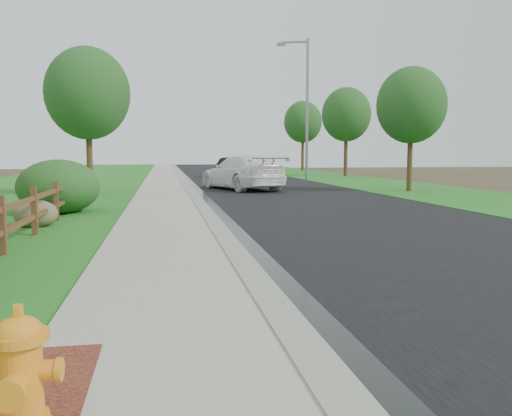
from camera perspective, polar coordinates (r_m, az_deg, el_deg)
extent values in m
plane|color=#3A3120|center=(5.11, 0.29, -15.11)|extent=(120.00, 120.00, 0.00)
cube|color=black|center=(40.11, -1.94, 3.24)|extent=(8.00, 90.00, 0.02)
cube|color=gray|center=(39.76, -7.96, 3.24)|extent=(0.40, 90.00, 0.12)
cube|color=black|center=(39.77, -7.46, 3.19)|extent=(0.50, 90.00, 0.00)
cube|color=#9D9988|center=(39.74, -9.84, 3.19)|extent=(2.20, 90.00, 0.10)
cube|color=#1B611C|center=(39.79, -12.58, 3.11)|extent=(1.60, 90.00, 0.06)
cube|color=#1B611C|center=(40.38, -19.97, 2.92)|extent=(9.00, 90.00, 0.04)
cube|color=#1B611C|center=(41.61, 7.53, 3.30)|extent=(6.00, 90.00, 0.04)
cube|color=#472417|center=(10.36, -25.16, -1.80)|extent=(0.12, 0.12, 1.10)
cube|color=#472417|center=(12.67, -22.30, -0.39)|extent=(0.12, 0.12, 1.10)
cube|color=#472417|center=(15.01, -20.32, 0.59)|extent=(0.12, 0.12, 1.10)
cube|color=#472417|center=(17.37, -18.88, 1.31)|extent=(0.12, 0.12, 1.10)
cube|color=#472417|center=(19.74, -17.78, 1.85)|extent=(0.12, 0.12, 1.10)
cube|color=#472417|center=(11.52, -23.56, -1.52)|extent=(0.08, 2.35, 0.10)
cube|color=#472417|center=(11.48, -23.64, 0.46)|extent=(0.08, 2.35, 0.10)
cube|color=#472417|center=(13.85, -21.21, -0.27)|extent=(0.08, 2.35, 0.10)
cube|color=#472417|center=(13.82, -21.27, 1.38)|extent=(0.08, 2.35, 0.10)
cube|color=#472417|center=(16.20, -19.54, 0.62)|extent=(0.08, 2.35, 0.10)
cube|color=#472417|center=(16.17, -19.58, 2.04)|extent=(0.08, 2.35, 0.10)
cube|color=#472417|center=(18.56, -18.29, 1.29)|extent=(0.08, 2.35, 0.10)
cube|color=#472417|center=(18.53, -18.33, 2.52)|extent=(0.08, 2.35, 0.10)
cylinder|color=orange|center=(3.72, -23.49, -16.63)|extent=(0.26, 0.26, 0.59)
cylinder|color=orange|center=(3.62, -23.69, -12.32)|extent=(0.35, 0.35, 0.06)
ellipsoid|color=orange|center=(3.61, -23.70, -11.98)|extent=(0.28, 0.28, 0.21)
cylinder|color=orange|center=(3.57, -23.79, -9.90)|extent=(0.06, 0.06, 0.08)
cylinder|color=orange|center=(3.55, -24.30, -17.13)|extent=(0.17, 0.14, 0.17)
cylinder|color=orange|center=(3.64, -20.53, -15.65)|extent=(0.15, 0.14, 0.14)
imported|color=white|center=(26.74, -1.48, 3.75)|extent=(4.07, 6.18, 1.66)
imported|color=black|center=(40.68, -2.77, 4.41)|extent=(2.99, 5.01, 1.60)
imported|color=black|center=(47.25, -1.05, 4.50)|extent=(2.88, 4.51, 1.40)
cylinder|color=gray|center=(36.77, 5.41, 10.23)|extent=(0.19, 0.19, 9.31)
cube|color=gray|center=(37.46, 4.16, 17.03)|extent=(1.79, 0.76, 0.12)
cube|color=gray|center=(37.55, 2.68, 16.85)|extent=(0.61, 0.41, 0.19)
ellipsoid|color=brown|center=(14.19, -22.16, -0.59)|extent=(1.08, 0.83, 0.69)
ellipsoid|color=#19461C|center=(17.11, -20.06, 2.10)|extent=(3.11, 3.11, 1.64)
cylinder|color=#3C2218|center=(24.11, -17.13, 5.72)|extent=(0.26, 0.26, 3.77)
ellipsoid|color=#19461C|center=(24.23, -17.31, 11.45)|extent=(3.52, 3.52, 3.88)
cylinder|color=#3C2218|center=(26.37, 15.89, 5.47)|extent=(0.24, 0.24, 3.52)
ellipsoid|color=#19461C|center=(26.46, 16.03, 10.37)|extent=(3.21, 3.21, 3.54)
cylinder|color=#3C2218|center=(42.25, 9.43, 6.09)|extent=(0.28, 0.28, 4.14)
ellipsoid|color=#19461C|center=(42.35, 9.49, 9.69)|extent=(3.74, 3.74, 4.12)
cylinder|color=#3C2218|center=(54.66, 4.93, 6.14)|extent=(0.29, 0.29, 4.28)
ellipsoid|color=#19461C|center=(54.75, 4.96, 9.02)|extent=(3.78, 3.78, 4.15)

